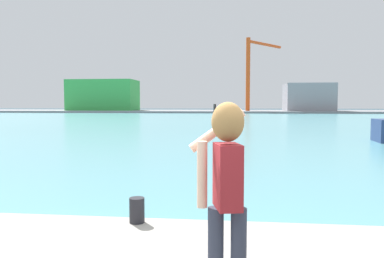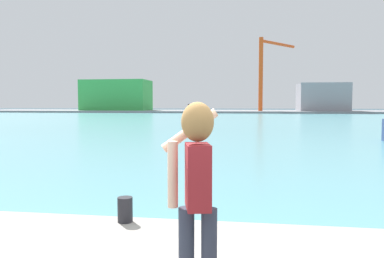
% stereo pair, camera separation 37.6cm
% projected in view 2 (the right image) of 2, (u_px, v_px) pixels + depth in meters
% --- Properties ---
extents(ground_plane, '(220.00, 220.00, 0.00)m').
position_uv_depth(ground_plane, '(242.00, 120.00, 53.05)').
color(ground_plane, '#334751').
extents(harbor_water, '(140.00, 100.00, 0.02)m').
position_uv_depth(harbor_water, '(242.00, 119.00, 55.03)').
color(harbor_water, '#599EA8').
rests_on(harbor_water, ground_plane).
extents(far_shore_dock, '(140.00, 20.00, 0.46)m').
position_uv_depth(far_shore_dock, '(245.00, 111.00, 94.47)').
color(far_shore_dock, gray).
rests_on(far_shore_dock, ground_plane).
extents(person_photographer, '(0.54, 0.54, 1.74)m').
position_uv_depth(person_photographer, '(196.00, 180.00, 3.28)').
color(person_photographer, '#2D3342').
rests_on(person_photographer, quay_promenade).
extents(harbor_bollard, '(0.22, 0.22, 0.36)m').
position_uv_depth(harbor_bollard, '(125.00, 210.00, 5.53)').
color(harbor_bollard, black).
rests_on(harbor_bollard, quay_promenade).
extents(warehouse_left, '(16.84, 9.62, 7.77)m').
position_uv_depth(warehouse_left, '(117.00, 95.00, 99.06)').
color(warehouse_left, green).
rests_on(warehouse_left, far_shore_dock).
extents(warehouse_right, '(11.09, 10.06, 6.50)m').
position_uv_depth(warehouse_right, '(322.00, 97.00, 90.39)').
color(warehouse_right, gray).
rests_on(warehouse_right, far_shore_dock).
extents(port_crane, '(9.31, 11.78, 17.20)m').
position_uv_depth(port_crane, '(266.00, 65.00, 90.53)').
color(port_crane, '#D84C19').
rests_on(port_crane, far_shore_dock).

